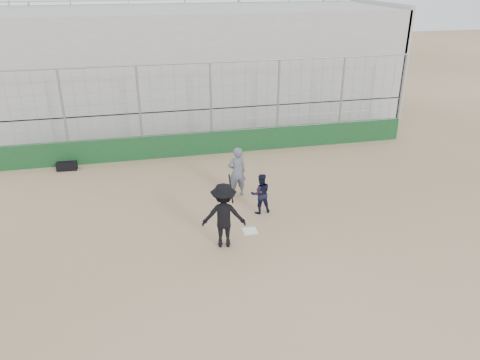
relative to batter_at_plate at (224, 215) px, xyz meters
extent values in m
plane|color=#846547|center=(0.94, 0.59, -1.00)|extent=(90.00, 90.00, 0.00)
cube|color=white|center=(0.94, 0.59, -0.98)|extent=(0.44, 0.44, 0.02)
cube|color=#133C1B|center=(0.94, 7.59, -0.50)|extent=(18.00, 0.25, 1.00)
cylinder|color=gray|center=(0.94, 7.59, 1.00)|extent=(0.10, 0.10, 4.00)
cylinder|color=gray|center=(9.94, 7.59, 1.00)|extent=(0.10, 0.10, 4.00)
cylinder|color=gray|center=(0.94, 7.59, 3.00)|extent=(18.00, 0.07, 0.07)
cube|color=#9B9B9B|center=(0.94, 12.54, -0.20)|extent=(20.00, 6.70, 1.60)
cube|color=#9B9B9B|center=(0.94, 12.54, 2.70)|extent=(20.00, 6.70, 4.20)
cube|color=#9B9B9B|center=(10.94, 12.54, 1.90)|extent=(0.25, 6.70, 6.10)
imported|color=black|center=(0.00, 0.00, 0.00)|extent=(1.40, 0.97, 1.99)
cylinder|color=black|center=(0.25, 0.15, 0.76)|extent=(0.07, 0.57, 0.71)
imported|color=black|center=(1.57, 1.70, -0.53)|extent=(0.73, 0.59, 0.93)
sphere|color=maroon|center=(1.57, 1.70, -0.15)|extent=(0.28, 0.28, 0.28)
imported|color=#515867|center=(1.09, 3.16, -0.16)|extent=(0.74, 0.55, 1.67)
cube|color=black|center=(-5.18, 7.02, -0.83)|extent=(0.81, 0.38, 0.34)
cylinder|color=black|center=(-5.18, 7.02, -0.64)|extent=(0.52, 0.07, 0.04)
camera|label=1|loc=(-2.18, -11.73, 6.53)|focal=35.00mm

